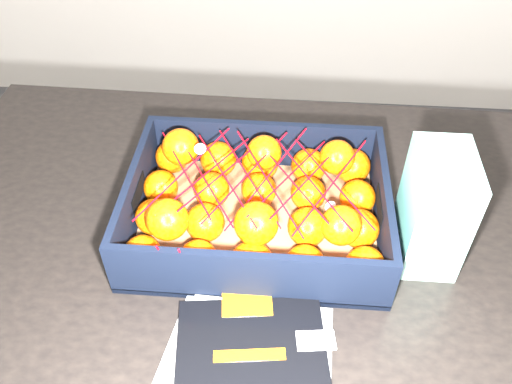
{
  "coord_description": "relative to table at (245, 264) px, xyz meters",
  "views": [
    {
      "loc": [
        0.23,
        -0.38,
        1.45
      ],
      "look_at": [
        0.19,
        0.23,
        0.86
      ],
      "focal_mm": 37.88,
      "sensor_mm": 36.0,
      "label": 1
    }
  ],
  "objects": [
    {
      "name": "retail_carton",
      "position": [
        0.3,
        -0.02,
        0.2
      ],
      "size": [
        0.09,
        0.13,
        0.2
      ],
      "primitive_type": "cube",
      "rotation": [
        0.0,
        0.0,
        -0.0
      ],
      "color": "white",
      "rests_on": "table"
    },
    {
      "name": "clementine_heap",
      "position": [
        0.02,
        0.01,
        0.16
      ],
      "size": [
        0.41,
        0.31,
        0.12
      ],
      "color": "#EF5705",
      "rests_on": "produce_crate"
    },
    {
      "name": "table",
      "position": [
        0.0,
        0.0,
        0.0
      ],
      "size": [
        1.22,
        0.82,
        0.75
      ],
      "color": "black",
      "rests_on": "ground"
    },
    {
      "name": "mesh_net",
      "position": [
        0.02,
        0.0,
        0.21
      ],
      "size": [
        0.36,
        0.29,
        0.1
      ],
      "color": "#B50612",
      "rests_on": "clementine_heap"
    },
    {
      "name": "produce_crate",
      "position": [
        0.02,
        0.01,
        0.13
      ],
      "size": [
        0.43,
        0.32,
        0.11
      ],
      "color": "brown",
      "rests_on": "table"
    }
  ]
}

